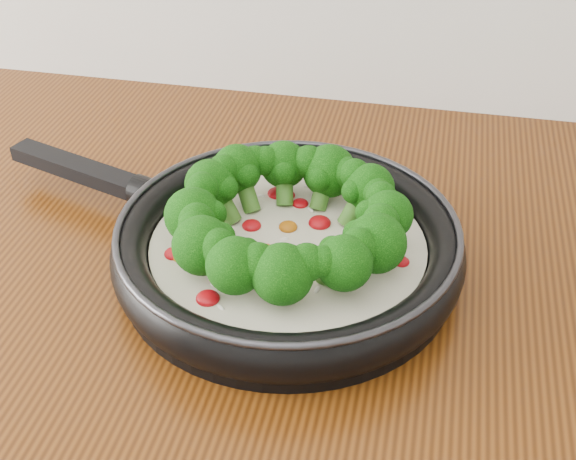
# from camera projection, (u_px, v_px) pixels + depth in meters

# --- Properties ---
(skillet) EXTENTS (0.56, 0.43, 0.10)m
(skillet) POSITION_uv_depth(u_px,v_px,m) (285.00, 239.00, 0.73)
(skillet) COLOR black
(skillet) RESTS_ON counter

